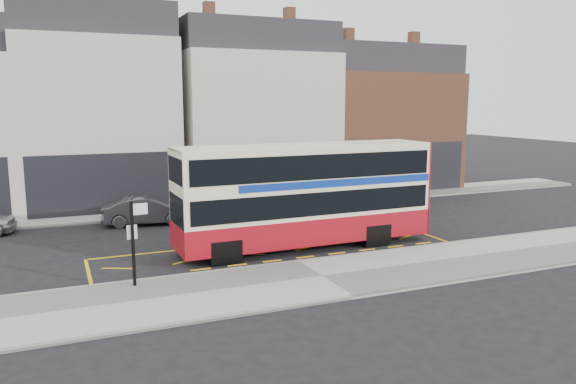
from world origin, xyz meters
name	(u,v)px	position (x,y,z in m)	size (l,w,h in m)	color
ground	(294,262)	(0.00, 0.00, 0.00)	(120.00, 120.00, 0.00)	black
pavement	(322,278)	(0.00, -2.30, 0.07)	(40.00, 4.00, 0.15)	#A9A6A0
kerb	(298,262)	(0.00, -0.38, 0.07)	(40.00, 0.15, 0.15)	gray
far_pavement	(213,207)	(0.00, 11.00, 0.07)	(50.00, 3.00, 0.15)	#A9A6A0
road_markings	(278,251)	(0.00, 1.60, 0.01)	(14.00, 3.40, 0.01)	yellow
terrace_left	(96,109)	(-5.50, 14.99, 5.32)	(8.00, 8.01, 11.80)	beige
terrace_green_shop	(249,112)	(3.50, 14.99, 5.07)	(9.00, 8.01, 11.30)	beige
terrace_right	(375,119)	(12.50, 14.99, 4.57)	(9.00, 8.01, 10.30)	#9E603F
double_decker_bus	(306,194)	(1.25, 1.71, 2.16)	(10.34, 2.58, 4.11)	#FFF5C2
bus_stop_post	(134,234)	(-5.73, -0.92, 1.77)	(0.66, 0.13, 2.65)	black
car_grey	(147,210)	(-3.93, 8.41, 0.67)	(1.43, 4.09, 1.35)	#3F4146
car_white	(368,193)	(8.01, 8.21, 0.77)	(2.16, 5.30, 1.54)	white
street_tree_right	(311,138)	(6.41, 12.26, 3.60)	(2.45, 2.45, 5.29)	black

